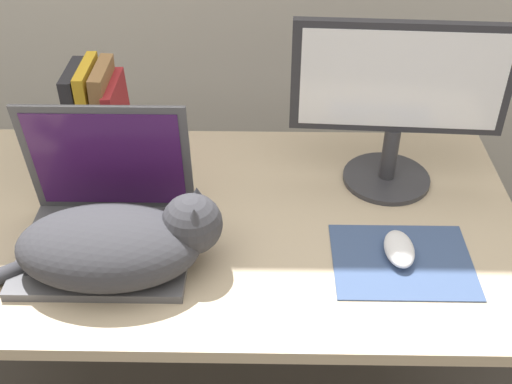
{
  "coord_description": "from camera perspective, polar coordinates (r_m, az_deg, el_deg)",
  "views": [
    {
      "loc": [
        0.09,
        -0.7,
        1.58
      ],
      "look_at": [
        0.07,
        0.32,
        0.8
      ],
      "focal_mm": 45.0,
      "sensor_mm": 36.0,
      "label": 1
    }
  ],
  "objects": [
    {
      "name": "computer_mouse",
      "position": [
        1.31,
        12.61,
        -4.95
      ],
      "size": [
        0.06,
        0.11,
        0.03
      ],
      "color": "silver",
      "rests_on": "mousepad"
    },
    {
      "name": "mousepad",
      "position": [
        1.31,
        12.86,
        -6.0
      ],
      "size": [
        0.28,
        0.22,
        0.0
      ],
      "color": "#384C75",
      "rests_on": "desk"
    },
    {
      "name": "external_monitor",
      "position": [
        1.41,
        12.53,
        8.14
      ],
      "size": [
        0.46,
        0.2,
        0.38
      ],
      "color": "#333338",
      "rests_on": "desk"
    },
    {
      "name": "desk",
      "position": [
        1.42,
        -2.8,
        -4.71
      ],
      "size": [
        1.27,
        0.72,
        0.7
      ],
      "color": "tan",
      "rests_on": "ground_plane"
    },
    {
      "name": "cat",
      "position": [
        1.24,
        -12.02,
        -4.5
      ],
      "size": [
        0.47,
        0.21,
        0.16
      ],
      "color": "#333338",
      "rests_on": "desk"
    },
    {
      "name": "book_row",
      "position": [
        1.56,
        -13.84,
        6.67
      ],
      "size": [
        0.12,
        0.16,
        0.24
      ],
      "color": "#232328",
      "rests_on": "desk"
    },
    {
      "name": "laptop",
      "position": [
        1.32,
        -13.15,
        -2.62
      ],
      "size": [
        0.33,
        0.27,
        0.28
      ],
      "color": "#4C4C51",
      "rests_on": "desk"
    }
  ]
}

